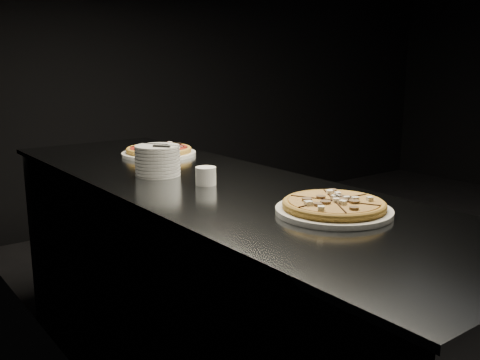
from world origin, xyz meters
TOP-DOWN VIEW (x-y plane):
  - wall_left at (-2.50, 0.00)m, footprint 0.02×5.00m
  - wall_back at (0.00, 2.50)m, footprint 5.00×0.02m
  - counter at (-2.13, 0.00)m, footprint 0.74×2.44m
  - pizza_mushroom at (-2.08, -0.59)m, footprint 0.35×0.35m
  - pizza_tomato at (-2.00, 0.62)m, footprint 0.40×0.40m
  - plate_stack at (-2.23, 0.22)m, footprint 0.18×0.18m
  - cutlery at (-2.22, 0.20)m, footprint 0.09×0.18m
  - ramekin at (-2.17, -0.04)m, footprint 0.08×0.08m

SIDE VIEW (x-z plane):
  - counter at x=-2.13m, z-range 0.00..0.92m
  - pizza_mushroom at x=-2.08m, z-range 0.92..0.96m
  - pizza_tomato at x=-2.00m, z-range 0.92..0.96m
  - ramekin at x=-2.17m, z-range 0.92..0.99m
  - plate_stack at x=-2.23m, z-range 0.92..1.04m
  - cutlery at x=-2.22m, z-range 1.04..1.04m
  - wall_left at x=-2.50m, z-range 0.00..2.80m
  - wall_back at x=0.00m, z-range 0.00..2.80m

